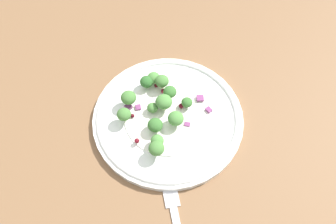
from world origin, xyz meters
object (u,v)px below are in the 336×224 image
(broccoli_floret_2, at_px, (153,108))
(broccoli_floret_0, at_px, (178,120))
(plate, at_px, (168,117))
(broccoli_floret_1, at_px, (129,98))

(broccoli_floret_2, bearing_deg, broccoli_floret_0, -93.58)
(broccoli_floret_0, bearing_deg, plate, 71.83)
(plate, distance_m, broccoli_floret_0, 0.03)
(broccoli_floret_0, distance_m, broccoli_floret_2, 0.05)
(broccoli_floret_0, relative_size, broccoli_floret_2, 1.41)
(broccoli_floret_1, relative_size, broccoli_floret_2, 1.41)
(broccoli_floret_0, xyz_separation_m, broccoli_floret_1, (-0.00, 0.10, 0.00))
(broccoli_floret_1, bearing_deg, plate, -80.70)
(plate, relative_size, broccoli_floret_1, 9.66)
(plate, height_order, broccoli_floret_2, broccoli_floret_2)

